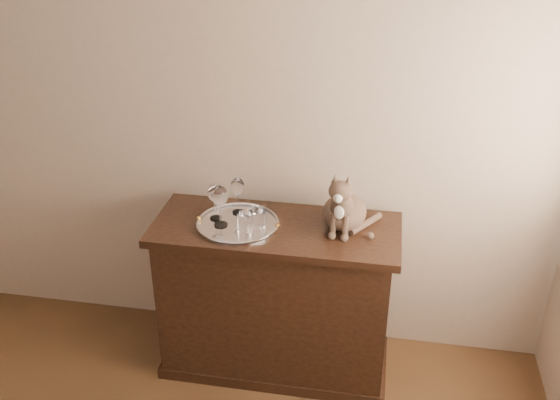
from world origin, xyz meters
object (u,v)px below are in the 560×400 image
(tumbler_c, at_px, (258,219))
(wine_glass_a, at_px, (215,202))
(tray, at_px, (238,224))
(wine_glass_b, at_px, (238,196))
(wine_glass_c, at_px, (220,206))
(tumbler_a, at_px, (245,221))
(cat, at_px, (345,197))
(sideboard, at_px, (276,298))

(tumbler_c, bearing_deg, wine_glass_a, 168.91)
(tray, distance_m, wine_glass_b, 0.15)
(wine_glass_c, height_order, tumbler_c, wine_glass_c)
(tumbler_c, bearing_deg, wine_glass_b, 135.83)
(tumbler_a, relative_size, cat, 0.27)
(wine_glass_b, xyz_separation_m, wine_glass_c, (-0.05, -0.14, 0.01))
(sideboard, xyz_separation_m, wine_glass_c, (-0.26, -0.05, 0.54))
(wine_glass_b, xyz_separation_m, tumbler_c, (0.13, -0.12, -0.05))
(tumbler_c, bearing_deg, sideboard, 23.02)
(wine_glass_a, relative_size, cat, 0.57)
(wine_glass_c, bearing_deg, wine_glass_a, 125.02)
(tumbler_a, height_order, tumbler_c, tumbler_c)
(wine_glass_a, xyz_separation_m, cat, (0.62, 0.04, 0.06))
(sideboard, height_order, cat, cat)
(tray, bearing_deg, sideboard, 6.75)
(wine_glass_b, distance_m, tumbler_c, 0.18)
(tumbler_a, bearing_deg, sideboard, 25.03)
(wine_glass_a, distance_m, cat, 0.63)
(wine_glass_c, xyz_separation_m, tumbler_a, (0.12, -0.01, -0.06))
(tumbler_a, height_order, cat, cat)
(tray, bearing_deg, tumbler_c, -7.11)
(wine_glass_a, height_order, tumbler_a, wine_glass_a)
(sideboard, bearing_deg, tray, -173.25)
(sideboard, relative_size, wine_glass_a, 6.53)
(wine_glass_a, relative_size, tumbler_c, 2.10)
(tray, height_order, wine_glass_c, wine_glass_c)
(tray, xyz_separation_m, cat, (0.51, 0.07, 0.16))
(wine_glass_a, xyz_separation_m, tumbler_a, (0.17, -0.07, -0.05))
(sideboard, relative_size, tumbler_a, 13.90)
(tray, distance_m, wine_glass_c, 0.14)
(sideboard, distance_m, wine_glass_a, 0.61)
(wine_glass_b, height_order, tumbler_a, wine_glass_b)
(sideboard, distance_m, wine_glass_c, 0.60)
(tumbler_a, bearing_deg, cat, 14.14)
(sideboard, relative_size, tumbler_c, 13.68)
(sideboard, distance_m, tumbler_a, 0.50)
(sideboard, xyz_separation_m, wine_glass_b, (-0.21, 0.09, 0.53))
(tumbler_a, distance_m, cat, 0.49)
(wine_glass_b, distance_m, tumbler_a, 0.17)
(sideboard, height_order, wine_glass_c, wine_glass_c)
(tray, height_order, tumbler_c, tumbler_c)
(sideboard, distance_m, tumbler_c, 0.48)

